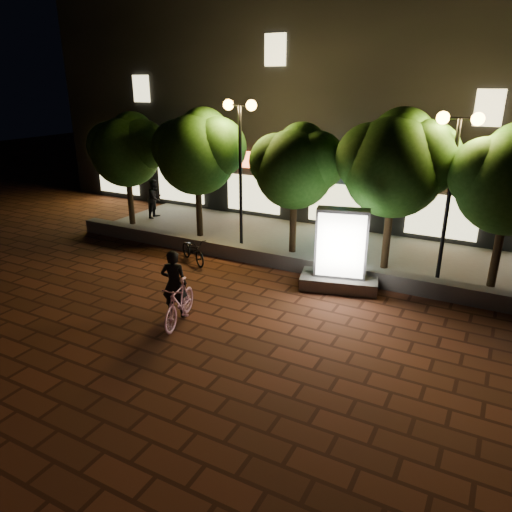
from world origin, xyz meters
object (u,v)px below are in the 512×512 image
Objects in this scene: tree_far_left at (128,148)px; rider at (174,284)px; street_lamp_left at (240,137)px; street_lamp_right at (455,155)px; ad_kiosk at (341,257)px; pedestrian at (155,198)px; tree_mid at (297,164)px; scooter_pink at (179,302)px; tree_right at (397,161)px; tree_left at (199,149)px; scooter_parked at (193,250)px.

tree_far_left is 2.51× the size of rider.
street_lamp_left is 7.00m from street_lamp_right.
pedestrian is (-9.70, 3.37, -0.04)m from ad_kiosk.
tree_mid is at bearing -119.67° from rider.
rider is at bearing -41.56° from tree_far_left.
rider reaches higher than scooter_pink.
tree_right is at bearing -146.65° from rider.
street_lamp_left reaches higher than tree_left.
ad_kiosk is at bearing 39.72° from scooter_pink.
tree_mid reaches higher than pedestrian.
tree_mid is 2.72× the size of scooter_parked.
ad_kiosk reaches higher than pedestrian.
tree_far_left is at bearing 92.62° from scooter_parked.
ad_kiosk is at bearing -18.60° from tree_left.
rider is at bearing -97.81° from tree_mid.
tree_mid is 4.59m from scooter_parked.
street_lamp_right reaches higher than tree_left.
rider reaches higher than scooter_parked.
ad_kiosk is at bearing -23.00° from street_lamp_left.
scooter_pink is at bearing -75.19° from street_lamp_left.
tree_mid is 3.92m from ad_kiosk.
tree_left reaches higher than rider.
pedestrian is at bearing 81.13° from scooter_parked.
street_lamp_left is at bearing -7.70° from tree_left.
tree_mid is 1.83× the size of ad_kiosk.
scooter_pink is (3.51, -6.17, -2.88)m from tree_left.
tree_far_left is 1.88× the size of ad_kiosk.
street_lamp_right is at bearing -3.04° from tree_mid.
scooter_parked is at bearing -136.95° from pedestrian.
scooter_pink is at bearing -119.55° from scooter_parked.
street_lamp_right reaches higher than pedestrian.
tree_right is 7.84m from scooter_pink.
tree_left is at bearing 180.00° from tree_mid.
tree_far_left is 0.91× the size of tree_right.
tree_right is (7.30, 0.00, 0.12)m from tree_left.
pedestrian is at bearing 159.78° from tree_left.
tree_mid reaches higher than rider.
pedestrian is (-6.81, 7.39, 0.38)m from scooter_pink.
street_lamp_left is (-5.36, -0.26, 0.46)m from tree_right.
street_lamp_left reaches higher than rider.
scooter_pink is (1.56, -5.91, -3.46)m from street_lamp_left.
ad_kiosk is 4.96m from rider.
tree_right is 10.99m from pedestrian.
tree_left is at bearing 178.32° from street_lamp_right.
scooter_parked is (4.81, -2.46, -2.86)m from tree_far_left.
tree_far_left is 2.47× the size of scooter_pink.
street_lamp_left is at bearing 90.27° from scooter_pink.
tree_mid is 2.22m from street_lamp_left.
tree_left is 2.83× the size of pedestrian.
tree_right is 2.93× the size of pedestrian.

